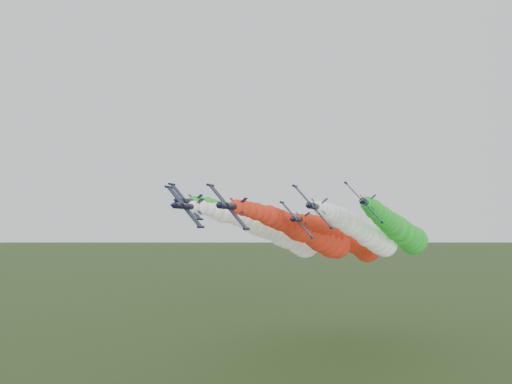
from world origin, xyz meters
TOP-DOWN VIEW (x-y plane):
  - jet_lead at (11.97, 40.17)m, footprint 17.98×83.81m
  - jet_inner_left at (0.74, 45.55)m, footprint 18.52×84.35m
  - jet_inner_right at (26.08, 47.54)m, footprint 17.80×83.64m
  - jet_outer_left at (-4.97, 58.90)m, footprint 18.10×83.93m
  - jet_outer_right at (35.18, 56.99)m, footprint 18.49×84.32m
  - jet_trail at (19.21, 67.05)m, footprint 18.66×84.49m

SIDE VIEW (x-z plane):
  - jet_trail at x=19.21m, z-range 22.99..42.34m
  - jet_lead at x=11.97m, z-range 25.65..44.31m
  - jet_inner_left at x=0.74m, z-range 25.60..44.81m
  - jet_inner_right at x=26.08m, z-range 26.04..44.53m
  - jet_outer_right at x=35.18m, z-range 26.54..45.71m
  - jet_outer_left at x=-4.97m, z-range 27.39..46.18m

